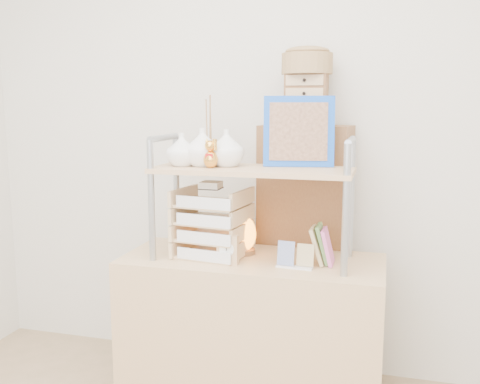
% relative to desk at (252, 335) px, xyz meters
% --- Properties ---
extents(room_shell, '(3.42, 3.41, 2.61)m').
position_rel_desk_xyz_m(room_shell, '(0.00, -0.81, 1.32)').
color(room_shell, silver).
rests_on(room_shell, ground).
extents(desk, '(1.20, 0.50, 0.75)m').
position_rel_desk_xyz_m(desk, '(0.00, 0.00, 0.00)').
color(desk, tan).
rests_on(desk, ground).
extents(cabinet, '(0.47, 0.29, 1.35)m').
position_rel_desk_xyz_m(cabinet, '(0.19, 0.37, 0.30)').
color(cabinet, brown).
rests_on(cabinet, ground).
extents(hutch, '(0.90, 0.34, 0.74)m').
position_rel_desk_xyz_m(hutch, '(-0.09, 0.01, 0.83)').
color(hutch, '#969CA4').
rests_on(hutch, desk).
extents(letter_tray, '(0.32, 0.31, 0.35)m').
position_rel_desk_xyz_m(letter_tray, '(-0.19, -0.01, 0.52)').
color(letter_tray, tan).
rests_on(letter_tray, desk).
extents(salt_lamp, '(0.12, 0.11, 0.18)m').
position_rel_desk_xyz_m(salt_lamp, '(-0.05, 0.06, 0.47)').
color(salt_lamp, brown).
rests_on(salt_lamp, desk).
extents(desk_clock, '(0.09, 0.04, 0.13)m').
position_rel_desk_xyz_m(desk_clock, '(-0.08, -0.11, 0.44)').
color(desk_clock, tan).
rests_on(desk_clock, desk).
extents(postcard_stand, '(0.16, 0.06, 0.11)m').
position_rel_desk_xyz_m(postcard_stand, '(0.21, -0.09, 0.41)').
color(postcard_stand, white).
rests_on(postcard_stand, desk).
extents(drawer_chest, '(0.20, 0.16, 0.25)m').
position_rel_desk_xyz_m(drawer_chest, '(0.19, 0.35, 1.10)').
color(drawer_chest, brown).
rests_on(drawer_chest, cabinet).
extents(woven_basket, '(0.25, 0.25, 0.10)m').
position_rel_desk_xyz_m(woven_basket, '(0.19, 0.35, 1.28)').
color(woven_basket, olive).
rests_on(woven_basket, drawer_chest).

